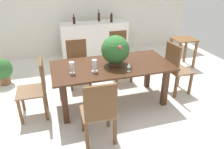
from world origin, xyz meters
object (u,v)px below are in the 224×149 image
Objects in this scene: chair_head_end at (37,86)px; wine_bottle_tall at (111,18)px; kitchen_counter at (94,41)px; wine_bottle_green at (99,17)px; dining_table at (112,71)px; potted_plant_floor at (3,70)px; chair_near_left at (99,110)px; chair_far_left at (78,60)px; chair_foot_end at (175,67)px; wine_glass at (129,66)px; chair_far_right at (119,54)px; flower_centerpiece at (115,50)px; crystal_vase_left at (94,65)px; side_table at (183,46)px; crystal_vase_center_near at (72,67)px; wine_bottle_amber at (74,20)px.

wine_bottle_tall is at bearing 139.49° from chair_head_end.
wine_bottle_green is at bearing 32.88° from kitchen_counter.
dining_table is 2.42m from potted_plant_floor.
chair_far_left is at bearing -88.19° from chair_near_left.
dining_table is 6.82× the size of wine_bottle_green.
chair_foot_end reaches higher than wine_glass.
chair_far_right reaches higher than chair_head_end.
flower_centerpiece reaches higher than kitchen_counter.
dining_table is at bearing 85.21° from chair_foot_end.
chair_head_end reaches higher than wine_glass.
chair_foot_end is at bearing 90.71° from chair_head_end.
potted_plant_floor is at bearing 62.88° from chair_foot_end.
wine_glass is at bearing -93.87° from wine_bottle_green.
kitchen_counter is 0.75m from wine_bottle_tall.
crystal_vase_left is at bearing -152.79° from dining_table.
side_table is at bearing 26.84° from dining_table.
wine_glass is at bearing -12.13° from crystal_vase_center_near.
chair_far_right is (0.46, 0.95, -0.06)m from dining_table.
kitchen_counter is at bearing 164.60° from wine_bottle_tall.
wine_bottle_tall is (1.34, 2.29, 0.23)m from crystal_vase_center_near.
wine_bottle_green is at bearing 81.27° from dining_table.
wine_bottle_tall is at bearing 67.09° from crystal_vase_left.
chair_far_right reaches higher than chair_foot_end.
chair_foot_end is 2.51m from chair_head_end.
chair_foot_end is at bearing 16.46° from wine_glass.
kitchen_counter is 2.38m from potted_plant_floor.
wine_bottle_tall is (0.46, 2.48, 0.24)m from wine_glass.
wine_bottle_green reaches higher than chair_far_right.
chair_far_right is 1.48× the size of side_table.
chair_far_right is at bearing -98.68° from wine_bottle_tall.
side_table reaches higher than potted_plant_floor.
chair_far_right is 1.53m from wine_bottle_green.
chair_near_left is at bearing -117.31° from chair_far_right.
crystal_vase_left is 1.40× the size of wine_glass.
wine_bottle_amber is at bearing 97.83° from dining_table.
dining_table is 1.05m from chair_near_left.
potted_plant_floor is (-1.52, 2.29, -0.23)m from chair_near_left.
crystal_vase_left is 0.29× the size of side_table.
wine_bottle_green is at bearing 140.47° from wine_bottle_tall.
crystal_vase_left is at bearing -153.11° from side_table.
wine_bottle_amber is (0.94, 2.25, 0.53)m from chair_head_end.
wine_bottle_tall is (0.18, 1.20, 0.52)m from chair_far_right.
chair_near_left is at bearing -88.87° from chair_far_left.
wine_bottle_amber is at bearing 155.26° from side_table.
wine_bottle_amber is at bearing 30.38° from chair_foot_end.
flower_centerpiece reaches higher than wine_glass.
flower_centerpiece is (0.06, 0.00, 0.39)m from dining_table.
chair_foot_end is at bearing -27.47° from chair_far_left.
chair_near_left is at bearing -92.78° from wine_bottle_amber.
dining_table is 3.60× the size of potted_plant_floor.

